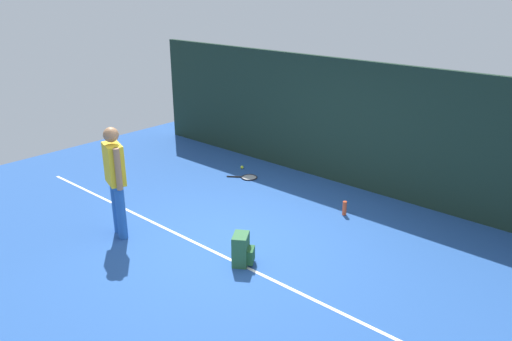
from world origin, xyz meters
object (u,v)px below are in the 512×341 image
tennis_racket (248,177)px  backpack (242,250)px  tennis_ball_near_player (242,167)px  tennis_player (115,176)px  water_bottle (345,208)px

tennis_racket → backpack: backpack is taller
tennis_racket → tennis_ball_near_player: (-0.44, 0.30, 0.02)m
tennis_player → backpack: size_ratio=3.86×
tennis_racket → water_bottle: (2.32, -0.17, 0.11)m
tennis_player → tennis_ball_near_player: tennis_player is taller
backpack → tennis_ball_near_player: backpack is taller
tennis_racket → tennis_ball_near_player: 0.53m
tennis_player → tennis_ball_near_player: size_ratio=25.76×
backpack → tennis_ball_near_player: size_ratio=6.67×
tennis_racket → backpack: (2.10, -2.41, 0.20)m
tennis_racket → water_bottle: bearing=-39.0°
tennis_racket → backpack: bearing=-83.8°
water_bottle → backpack: bearing=-95.6°
tennis_player → tennis_racket: 3.18m
water_bottle → tennis_player: bearing=-127.2°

